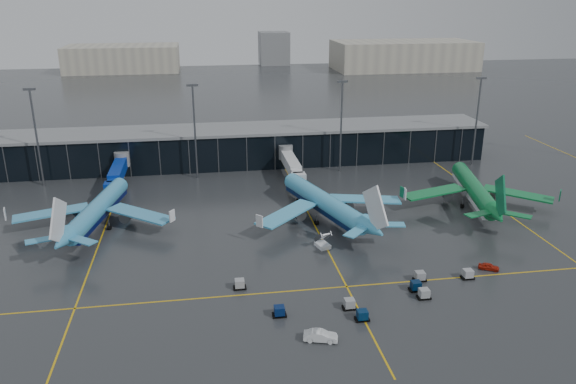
{
  "coord_description": "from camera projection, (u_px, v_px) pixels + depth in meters",
  "views": [
    {
      "loc": [
        -13.5,
        -97.97,
        47.96
      ],
      "look_at": [
        5.0,
        18.0,
        6.0
      ],
      "focal_mm": 35.0,
      "sensor_mm": 36.0,
      "label": 1
    }
  ],
  "objects": [
    {
      "name": "airliner_klm_near",
      "position": [
        324.0,
        191.0,
        123.33
      ],
      "size": [
        48.76,
        52.18,
        13.18
      ],
      "primitive_type": null,
      "rotation": [
        0.0,
        0.0,
        0.3
      ],
      "color": "#41A8D7",
      "rests_on": "ground"
    },
    {
      "name": "taxi_lines",
      "position": [
        316.0,
        228.0,
        120.6
      ],
      "size": [
        220.0,
        120.0,
        0.02
      ],
      "color": "gold",
      "rests_on": "ground"
    },
    {
      "name": "service_van_red",
      "position": [
        489.0,
        267.0,
        102.49
      ],
      "size": [
        3.93,
        3.05,
        1.25
      ],
      "primitive_type": "imported",
      "rotation": [
        0.0,
        0.0,
        1.07
      ],
      "color": "#AB1D0D",
      "rests_on": "ground"
    },
    {
      "name": "flood_masts",
      "position": [
        269.0,
        126.0,
        151.84
      ],
      "size": [
        203.0,
        0.5,
        25.5
      ],
      "color": "#595B60",
      "rests_on": "ground"
    },
    {
      "name": "distant_hangars",
      "position": [
        295.0,
        56.0,
        364.85
      ],
      "size": [
        260.0,
        71.0,
        22.0
      ],
      "color": "#B2AD99",
      "rests_on": "ground"
    },
    {
      "name": "baggage_carts",
      "position": [
        371.0,
        293.0,
        93.27
      ],
      "size": [
        42.42,
        14.32,
        1.7
      ],
      "color": "black",
      "rests_on": "ground"
    },
    {
      "name": "mobile_airstair",
      "position": [
        323.0,
        244.0,
        111.5
      ],
      "size": [
        3.04,
        3.7,
        3.45
      ],
      "rotation": [
        0.0,
        0.0,
        0.3
      ],
      "color": "white",
      "rests_on": "ground"
    },
    {
      "name": "terminal_pier",
      "position": [
        248.0,
        145.0,
        165.08
      ],
      "size": [
        142.0,
        17.0,
        10.7
      ],
      "color": "black",
      "rests_on": "ground"
    },
    {
      "name": "airliner_aer_lingus",
      "position": [
        475.0,
        179.0,
        131.7
      ],
      "size": [
        45.1,
        48.99,
        12.9
      ],
      "primitive_type": null,
      "rotation": [
        0.0,
        0.0,
        -0.22
      ],
      "color": "#0D7537",
      "rests_on": "ground"
    },
    {
      "name": "ground",
      "position": [
        277.0,
        253.0,
        109.25
      ],
      "size": [
        600.0,
        600.0,
        0.0
      ],
      "primitive_type": "plane",
      "color": "#282B2D",
      "rests_on": "ground"
    },
    {
      "name": "airliner_arkefly",
      "position": [
        96.0,
        198.0,
        119.78
      ],
      "size": [
        43.61,
        47.62,
        12.74
      ],
      "primitive_type": null,
      "rotation": [
        0.0,
        0.0,
        -0.19
      ],
      "color": "#3B94C1",
      "rests_on": "ground"
    },
    {
      "name": "jet_bridges",
      "position": [
        117.0,
        173.0,
        142.5
      ],
      "size": [
        94.0,
        27.5,
        7.2
      ],
      "color": "#595B60",
      "rests_on": "ground"
    },
    {
      "name": "service_van_white",
      "position": [
        321.0,
        336.0,
        81.49
      ],
      "size": [
        5.27,
        2.96,
        1.64
      ],
      "primitive_type": "imported",
      "rotation": [
        0.0,
        0.0,
        1.31
      ],
      "color": "silver",
      "rests_on": "ground"
    }
  ]
}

